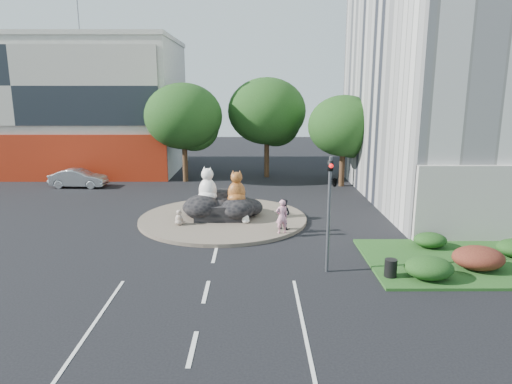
# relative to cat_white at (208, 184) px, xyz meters

# --- Properties ---
(ground) EXTENTS (120.00, 120.00, 0.00)m
(ground) POSITION_rel_cat_white_xyz_m (0.90, -10.16, -2.17)
(ground) COLOR black
(ground) RESTS_ON ground
(roundabout_island) EXTENTS (10.00, 10.00, 0.20)m
(roundabout_island) POSITION_rel_cat_white_xyz_m (0.90, -0.16, -2.07)
(roundabout_island) COLOR brown
(roundabout_island) RESTS_ON ground
(rock_plinth) EXTENTS (3.20, 2.60, 0.90)m
(rock_plinth) POSITION_rel_cat_white_xyz_m (0.90, -0.16, -1.52)
(rock_plinth) COLOR black
(rock_plinth) RESTS_ON roundabout_island
(shophouse_block) EXTENTS (25.20, 12.30, 17.40)m
(shophouse_block) POSITION_rel_cat_white_xyz_m (-17.10, 17.75, 4.01)
(shophouse_block) COLOR beige
(shophouse_block) RESTS_ON ground
(grass_verge) EXTENTS (10.00, 6.00, 0.12)m
(grass_verge) POSITION_rel_cat_white_xyz_m (12.90, -7.16, -2.11)
(grass_verge) COLOR #1D4617
(grass_verge) RESTS_ON ground
(tree_left) EXTENTS (6.46, 6.46, 8.27)m
(tree_left) POSITION_rel_cat_white_xyz_m (-3.03, 11.90, 3.08)
(tree_left) COLOR #382314
(tree_left) RESTS_ON ground
(tree_mid) EXTENTS (6.84, 6.84, 8.76)m
(tree_mid) POSITION_rel_cat_white_xyz_m (3.97, 13.90, 3.39)
(tree_mid) COLOR #382314
(tree_mid) RESTS_ON ground
(tree_right) EXTENTS (5.70, 5.70, 7.30)m
(tree_right) POSITION_rel_cat_white_xyz_m (9.97, 9.90, 2.46)
(tree_right) COLOR #382314
(tree_right) RESTS_ON ground
(hedge_near_green) EXTENTS (2.00, 1.60, 0.90)m
(hedge_near_green) POSITION_rel_cat_white_xyz_m (9.90, -9.16, -1.60)
(hedge_near_green) COLOR #193A12
(hedge_near_green) RESTS_ON grass_verge
(hedge_red) EXTENTS (2.20, 1.76, 0.99)m
(hedge_red) POSITION_rel_cat_white_xyz_m (12.40, -8.16, -1.56)
(hedge_red) COLOR #4D1514
(hedge_red) RESTS_ON grass_verge
(hedge_back_green) EXTENTS (1.60, 1.28, 0.72)m
(hedge_back_green) POSITION_rel_cat_white_xyz_m (11.40, -5.36, -1.69)
(hedge_back_green) COLOR #193A12
(hedge_back_green) RESTS_ON grass_verge
(traffic_light) EXTENTS (0.44, 1.24, 5.00)m
(traffic_light) POSITION_rel_cat_white_xyz_m (6.00, -8.17, 1.45)
(traffic_light) COLOR #595B60
(traffic_light) RESTS_ON ground
(street_lamp) EXTENTS (2.34, 0.22, 8.06)m
(street_lamp) POSITION_rel_cat_white_xyz_m (13.72, -2.16, 2.38)
(street_lamp) COLOR #595B60
(street_lamp) RESTS_ON ground
(cat_white) EXTENTS (1.66, 1.59, 2.14)m
(cat_white) POSITION_rel_cat_white_xyz_m (0.00, 0.00, 0.00)
(cat_white) COLOR white
(cat_white) RESTS_ON rock_plinth
(cat_tabby) EXTENTS (1.26, 1.11, 1.99)m
(cat_tabby) POSITION_rel_cat_white_xyz_m (1.74, -0.41, -0.08)
(cat_tabby) COLOR #C65629
(cat_tabby) RESTS_ON rock_plinth
(kitten_calico) EXTENTS (0.69, 0.65, 0.91)m
(kitten_calico) POSITION_rel_cat_white_xyz_m (-1.47, -1.75, -1.52)
(kitten_calico) COLOR beige
(kitten_calico) RESTS_ON roundabout_island
(kitten_white) EXTENTS (0.59, 0.54, 0.82)m
(kitten_white) POSITION_rel_cat_white_xyz_m (2.28, -1.41, -1.56)
(kitten_white) COLOR white
(kitten_white) RESTS_ON roundabout_island
(pedestrian_pink) EXTENTS (0.76, 0.59, 1.83)m
(pedestrian_pink) POSITION_rel_cat_white_xyz_m (4.24, -3.33, -1.06)
(pedestrian_pink) COLOR pink
(pedestrian_pink) RESTS_ON roundabout_island
(pedestrian_dark) EXTENTS (1.03, 0.98, 1.67)m
(pedestrian_dark) POSITION_rel_cat_white_xyz_m (4.38, -2.56, -1.14)
(pedestrian_dark) COLOR black
(pedestrian_dark) RESTS_ON roundabout_island
(parked_car) EXTENTS (4.55, 1.85, 1.47)m
(parked_car) POSITION_rel_cat_white_xyz_m (-11.34, 9.42, -1.44)
(parked_car) COLOR #A6A9AE
(parked_car) RESTS_ON ground
(litter_bin) EXTENTS (0.62, 0.62, 0.74)m
(litter_bin) POSITION_rel_cat_white_xyz_m (8.40, -8.97, -1.68)
(litter_bin) COLOR black
(litter_bin) RESTS_ON grass_verge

